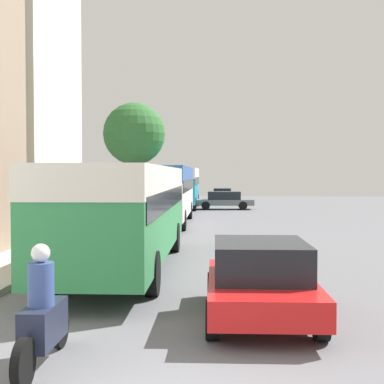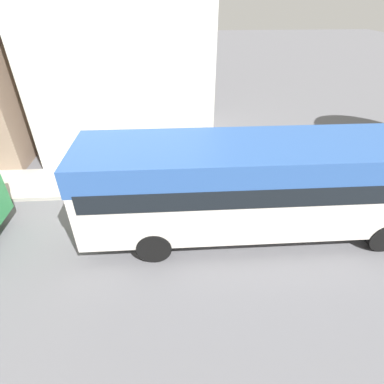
{
  "view_description": "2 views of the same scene",
  "coord_description": "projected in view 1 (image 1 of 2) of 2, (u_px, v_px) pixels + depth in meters",
  "views": [
    {
      "loc": [
        0.68,
        -5.23,
        2.68
      ],
      "look_at": [
        -0.6,
        24.91,
        1.67
      ],
      "focal_mm": 50.0,
      "sensor_mm": 36.0,
      "label": 1
    },
    {
      "loc": [
        5.41,
        20.62,
        6.56
      ],
      "look_at": [
        -1.73,
        21.07,
        1.7
      ],
      "focal_mm": 28.0,
      "sensor_mm": 36.0,
      "label": 2
    }
  ],
  "objects": [
    {
      "name": "bus_third_in_line",
      "position": [
        182.0,
        182.0,
        41.81
      ],
      "size": [
        2.51,
        9.68,
        3.15
      ],
      "color": "teal",
      "rests_on": "ground_plane"
    },
    {
      "name": "pedestrian_walking_away",
      "position": [
        116.0,
        201.0,
        31.52
      ],
      "size": [
        0.36,
        0.36,
        1.87
      ],
      "color": "#232838",
      "rests_on": "sidewalk"
    },
    {
      "name": "car_crossing",
      "position": [
        224.0,
        200.0,
        40.76
      ],
      "size": [
        4.49,
        1.84,
        1.36
      ],
      "rotation": [
        0.0,
        0.0,
        -1.57
      ],
      "color": "slate",
      "rests_on": "ground_plane"
    },
    {
      "name": "motorcycle_behind_lead",
      "position": [
        43.0,
        318.0,
        7.4
      ],
      "size": [
        0.38,
        2.24,
        1.73
      ],
      "color": "#1E2338",
      "rests_on": "ground_plane"
    },
    {
      "name": "bus_following",
      "position": [
        166.0,
        187.0,
        28.65
      ],
      "size": [
        2.56,
        11.0,
        3.07
      ],
      "color": "silver",
      "rests_on": "ground_plane"
    },
    {
      "name": "car_far_curb",
      "position": [
        222.0,
        195.0,
        50.36
      ],
      "size": [
        1.9,
        4.44,
        1.36
      ],
      "color": "navy",
      "rests_on": "ground_plane"
    },
    {
      "name": "street_tree",
      "position": [
        134.0,
        134.0,
        39.11
      ],
      "size": [
        4.55,
        4.55,
        7.76
      ],
      "color": "brown",
      "rests_on": "sidewalk"
    },
    {
      "name": "pedestrian_near_curb",
      "position": [
        123.0,
        204.0,
        29.18
      ],
      "size": [
        0.36,
        0.36,
        1.73
      ],
      "color": "#232838",
      "rests_on": "sidewalk"
    },
    {
      "name": "car_distant",
      "position": [
        260.0,
        279.0,
        9.81
      ],
      "size": [
        1.96,
        3.93,
        1.44
      ],
      "color": "red",
      "rests_on": "ground_plane"
    },
    {
      "name": "bus_lead",
      "position": [
        126.0,
        202.0,
        15.06
      ],
      "size": [
        2.53,
        10.88,
        2.89
      ],
      "color": "#2D8447",
      "rests_on": "ground_plane"
    }
  ]
}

